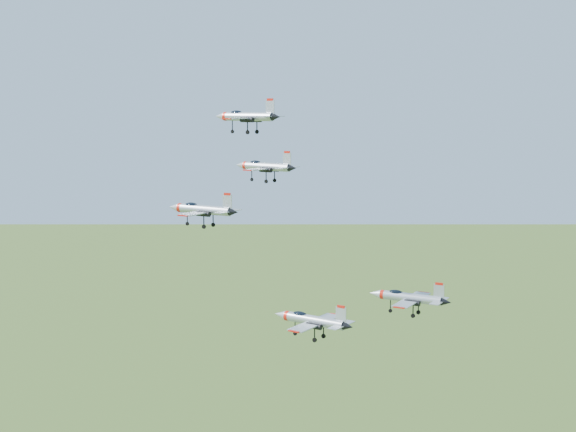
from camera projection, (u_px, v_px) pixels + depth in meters
The scene contains 5 objects.
jet_lead at pixel (246, 116), 133.47m from camera, with size 13.86×11.41×3.71m.
jet_left_high at pixel (265, 166), 119.16m from camera, with size 11.39×9.37×3.05m.
jet_right_high at pixel (202, 209), 105.35m from camera, with size 11.34×9.44×3.03m.
jet_left_low at pixel (408, 297), 116.00m from camera, with size 12.57×10.52×3.36m.
jet_right_low at pixel (312, 320), 99.07m from camera, with size 11.50×9.51×3.07m.
Camera 1 is at (69.39, -90.45, 145.80)m, focal length 50.00 mm.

